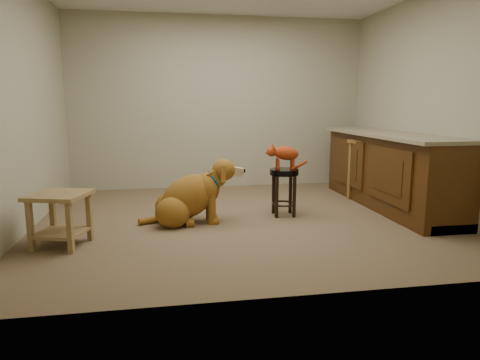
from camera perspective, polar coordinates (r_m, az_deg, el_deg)
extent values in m
cube|color=brown|center=(4.88, 0.27, -5.26)|extent=(4.50, 4.00, 0.01)
cube|color=#A7A386|center=(6.68, -2.80, 10.17)|extent=(4.50, 0.04, 2.60)
cube|color=#A7A386|center=(2.76, 7.75, 10.12)|extent=(4.50, 0.04, 2.60)
cube|color=#A7A386|center=(4.84, -27.30, 9.08)|extent=(0.04, 4.00, 2.60)
cube|color=#A7A386|center=(5.56, 24.08, 9.32)|extent=(0.04, 4.00, 2.60)
cube|color=#4A2A0D|center=(5.72, 19.31, 1.07)|extent=(0.60, 2.50, 0.90)
cube|color=gray|center=(5.66, 19.32, 5.77)|extent=(0.70, 2.56, 0.04)
cube|color=black|center=(5.82, 19.42, -2.81)|extent=(0.52, 2.50, 0.10)
cube|color=#4A2A0D|center=(5.09, 19.26, 0.58)|extent=(0.02, 0.90, 0.62)
cube|color=#4A2A0D|center=(6.06, 14.24, 2.29)|extent=(0.02, 0.90, 0.62)
cube|color=#3C210A|center=(5.09, 19.14, 0.57)|extent=(0.02, 0.60, 0.40)
cube|color=#3C210A|center=(6.06, 14.14, 2.29)|extent=(0.02, 0.60, 0.40)
cylinder|color=black|center=(5.14, 6.74, -1.74)|extent=(0.04, 0.04, 0.49)
cylinder|color=black|center=(5.10, 4.49, -1.80)|extent=(0.04, 0.04, 0.49)
cylinder|color=black|center=(4.95, 7.26, -2.23)|extent=(0.04, 0.04, 0.49)
cylinder|color=black|center=(4.91, 4.92, -2.29)|extent=(0.04, 0.04, 0.49)
torus|color=black|center=(5.05, 5.83, -3.15)|extent=(0.30, 0.30, 0.02)
cylinder|color=black|center=(4.97, 5.91, 1.09)|extent=(0.34, 0.34, 0.07)
cube|color=brown|center=(6.23, 17.13, 1.32)|extent=(0.06, 0.06, 0.78)
cube|color=brown|center=(6.01, 14.50, 1.14)|extent=(0.06, 0.06, 0.78)
cube|color=brown|center=(5.96, 19.29, 0.82)|extent=(0.06, 0.06, 0.78)
cube|color=brown|center=(5.73, 16.62, 0.61)|extent=(0.06, 0.06, 0.78)
cube|color=brown|center=(5.93, 17.09, 4.90)|extent=(0.53, 0.53, 0.04)
cube|color=olive|center=(4.34, -19.45, -4.67)|extent=(0.06, 0.06, 0.46)
cube|color=olive|center=(4.51, -23.68, -4.40)|extent=(0.06, 0.06, 0.46)
cube|color=olive|center=(4.02, -21.73, -5.96)|extent=(0.06, 0.06, 0.46)
cube|color=olive|center=(4.21, -26.18, -5.60)|extent=(0.06, 0.06, 0.46)
cube|color=olive|center=(4.21, -22.99, -1.86)|extent=(0.60, 0.60, 0.04)
cube|color=olive|center=(4.29, -22.67, -6.44)|extent=(0.50, 0.50, 0.03)
ellipsoid|color=brown|center=(4.86, -9.08, -3.53)|extent=(0.38, 0.31, 0.34)
ellipsoid|color=brown|center=(4.59, -8.97, -4.33)|extent=(0.38, 0.31, 0.34)
cylinder|color=brown|center=(4.92, -6.96, -4.71)|extent=(0.09, 0.11, 0.11)
cylinder|color=brown|center=(4.61, -6.69, -5.71)|extent=(0.09, 0.11, 0.11)
ellipsoid|color=brown|center=(4.70, -6.89, -2.22)|extent=(0.77, 0.41, 0.69)
ellipsoid|color=brown|center=(4.70, -4.48, -1.13)|extent=(0.29, 0.32, 0.35)
cylinder|color=brown|center=(4.84, -4.08, -2.97)|extent=(0.09, 0.09, 0.40)
cylinder|color=brown|center=(4.65, -3.80, -3.50)|extent=(0.09, 0.09, 0.40)
sphere|color=brown|center=(4.88, -3.68, -4.95)|extent=(0.11, 0.11, 0.11)
sphere|color=brown|center=(4.70, -3.39, -5.54)|extent=(0.11, 0.11, 0.11)
cylinder|color=brown|center=(4.69, -3.47, 0.17)|extent=(0.25, 0.18, 0.25)
ellipsoid|color=brown|center=(4.69, -2.21, 1.36)|extent=(0.26, 0.23, 0.24)
cube|color=tan|center=(4.72, -0.56, 1.15)|extent=(0.17, 0.09, 0.11)
sphere|color=black|center=(4.73, 0.39, 1.24)|extent=(0.06, 0.06, 0.06)
cube|color=brown|center=(4.80, -2.65, 1.18)|extent=(0.05, 0.06, 0.18)
cube|color=brown|center=(4.59, -2.26, 0.75)|extent=(0.05, 0.06, 0.18)
torus|color=#0A4653|center=(4.69, -3.47, 0.05)|extent=(0.14, 0.23, 0.21)
cylinder|color=#D8BF4C|center=(4.71, -2.82, -0.82)|extent=(0.01, 0.05, 0.05)
cylinder|color=brown|center=(4.81, -11.53, -5.25)|extent=(0.32, 0.18, 0.07)
ellipsoid|color=#9C310F|center=(4.95, 6.14, 3.58)|extent=(0.33, 0.17, 0.20)
cylinder|color=#9C310F|center=(4.99, 4.95, 2.22)|extent=(0.03, 0.03, 0.12)
sphere|color=#9C310F|center=(4.99, 4.95, 1.67)|extent=(0.04, 0.04, 0.04)
cylinder|color=#9C310F|center=(4.90, 5.14, 2.08)|extent=(0.03, 0.03, 0.12)
sphere|color=#9C310F|center=(4.91, 5.13, 1.53)|extent=(0.04, 0.04, 0.04)
cylinder|color=#9C310F|center=(5.02, 6.89, 2.24)|extent=(0.03, 0.03, 0.12)
sphere|color=#9C310F|center=(5.03, 6.88, 1.70)|extent=(0.04, 0.04, 0.04)
cylinder|color=#9C310F|center=(4.94, 7.10, 2.10)|extent=(0.03, 0.03, 0.12)
sphere|color=#9C310F|center=(4.95, 7.09, 1.55)|extent=(0.04, 0.04, 0.04)
sphere|color=#9C310F|center=(4.91, 4.24, 3.80)|extent=(0.12, 0.12, 0.12)
sphere|color=#9C310F|center=(4.91, 3.68, 3.67)|extent=(0.04, 0.04, 0.04)
sphere|color=brown|center=(4.90, 3.47, 3.67)|extent=(0.02, 0.02, 0.02)
cone|color=#9C310F|center=(4.94, 4.31, 4.57)|extent=(0.05, 0.05, 0.06)
cone|color=#C66B60|center=(4.94, 4.28, 4.53)|extent=(0.03, 0.03, 0.03)
cone|color=#9C310F|center=(4.87, 4.45, 4.48)|extent=(0.05, 0.05, 0.06)
cone|color=#C66B60|center=(4.87, 4.43, 4.44)|extent=(0.03, 0.03, 0.03)
cylinder|color=#9C310F|center=(5.05, 7.80, 1.88)|extent=(0.24, 0.12, 0.12)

